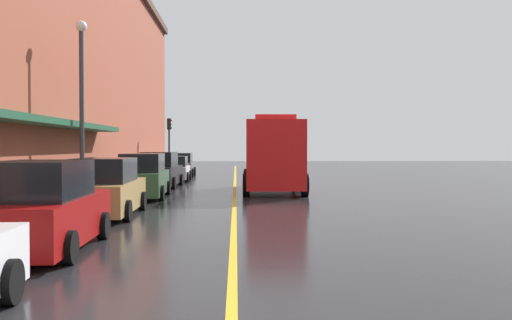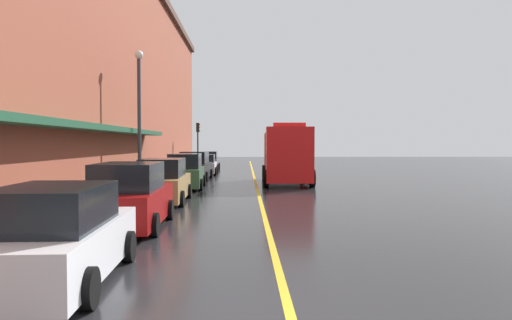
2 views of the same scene
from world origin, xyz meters
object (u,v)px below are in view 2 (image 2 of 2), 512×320
Objects in this scene: parked_car_1 at (130,198)px; fire_truck at (286,155)px; street_lamp_left at (139,104)px; parked_car_0 at (57,238)px; parked_car_5 at (204,165)px; parking_meter_2 at (188,160)px; parked_car_6 at (208,161)px; parked_car_3 at (186,172)px; parking_meter_1 at (96,188)px; parked_car_4 at (195,167)px; parking_meter_0 at (151,171)px; parked_car_2 at (163,182)px; traffic_light_near at (198,136)px.

fire_truck is (5.86, 15.52, 0.83)m from parked_car_1.
street_lamp_left is at bearing 9.73° from parked_car_1.
parked_car_5 is (0.05, 29.46, -0.06)m from parked_car_0.
parked_car_0 is 3.57× the size of parking_meter_2.
parked_car_6 is at bearing -2.00° from parked_car_0.
parked_car_3 is 11.08m from parking_meter_1.
street_lamp_left is (-1.92, -19.51, 3.59)m from parked_car_6.
parked_car_3 is 13.58m from parking_meter_2.
parked_car_4 is 9.21m from street_lamp_left.
parking_meter_0 is 1.00× the size of parking_meter_1.
parking_meter_2 is at bearing -143.41° from fire_truck.
parked_car_2 reaches higher than parked_car_0.
parked_car_5 reaches higher than parking_meter_0.
parked_car_0 is 0.98× the size of parked_car_3.
parking_meter_0 is 0.19× the size of street_lamp_left.
parked_car_5 is 0.60× the size of street_lamp_left.
parked_car_6 is 28.59m from parking_meter_1.
parked_car_3 reaches higher than parked_car_2.
fire_truck reaches higher than parking_meter_1.
fire_truck reaches higher than parked_car_6.
parked_car_0 is 5.59m from parked_car_1.
parked_car_1 is 11.06m from street_lamp_left.
parked_car_1 is at bearing -19.30° from fire_truck.
parked_car_1 is 33.58m from traffic_light_near.
parked_car_5 is 0.53× the size of fire_truck.
parked_car_2 is at bearing 179.33° from parked_car_6.
parked_car_0 is 31.36m from parking_meter_2.
fire_truck reaches higher than parked_car_5.
parked_car_6 is at bearing -1.33° from parked_car_3.
parked_car_3 is at bearing -83.84° from parking_meter_2.
parked_car_1 is 1.86m from parking_meter_1.
parking_meter_0 is (-1.32, 4.19, 0.21)m from parked_car_2.
parked_car_3 is 21.41m from traffic_light_near.
parked_car_0 reaches higher than parked_car_6.
parking_meter_0 is at bearing -90.00° from parking_meter_2.
street_lamp_left reaches higher than parked_car_0.
parking_meter_0 is at bearing -90.15° from traffic_light_near.
parked_car_6 is (-0.04, 29.82, -0.08)m from parked_car_1.
parked_car_4 reaches higher than parking_meter_1.
parking_meter_0 is (-1.32, -19.64, 0.25)m from parked_car_6.
parked_car_0 is 35.41m from parked_car_6.
parked_car_3 is (0.14, 6.25, 0.03)m from parked_car_2.
parked_car_2 is at bearing 178.66° from parked_car_5.
parked_car_6 is 4.53m from traffic_light_near.
parked_car_2 is 4.91m from parking_meter_1.
parked_car_0 is 21.91m from fire_truck.
parking_meter_1 is at bearing 46.10° from parked_car_1.
parked_car_3 is at bearing 179.79° from parked_car_6.
fire_truck is at bearing -115.69° from parked_car_4.
traffic_light_near is at bearing 1.55° from parked_car_2.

